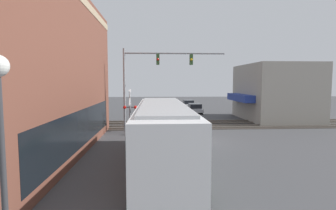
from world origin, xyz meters
name	(u,v)px	position (x,y,z in m)	size (l,w,h in m)	color
ground_plane	(197,141)	(0.00, 0.00, 0.00)	(120.00, 120.00, 0.00)	#424244
shop_building	(274,92)	(11.18, -11.05, 3.23)	(9.57, 8.36, 6.48)	gray
city_bus	(162,132)	(-5.67, 2.80, 1.82)	(11.73, 2.59, 3.30)	white
traffic_signal_gantry	(153,71)	(3.94, 3.30, 5.39)	(0.42, 8.88, 7.33)	gray
crossing_signal	(130,107)	(3.03, 5.25, 2.30)	(1.41, 1.18, 3.81)	gray
streetlamp	(2,155)	(-13.83, 6.27, 2.95)	(0.44, 0.44, 4.94)	#38383A
rail_track_near	(187,127)	(6.00, 0.00, 0.03)	(2.60, 60.00, 0.15)	#332D28
rail_track_far	(183,122)	(9.20, 0.00, 0.03)	(2.60, 60.00, 0.15)	#332D28
parked_car_blue	(179,113)	(11.73, 0.20, 0.70)	(4.79, 1.82, 1.50)	navy
parked_car_silver	(195,109)	(17.81, -2.60, 0.64)	(4.35, 1.82, 1.37)	#B7B7BC
parked_car_white	(188,104)	(25.10, -2.60, 0.65)	(4.55, 1.82, 1.39)	silver
pedestrian_at_crossing	(145,125)	(2.55, 4.01, 0.88)	(0.34, 0.34, 1.73)	#473828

